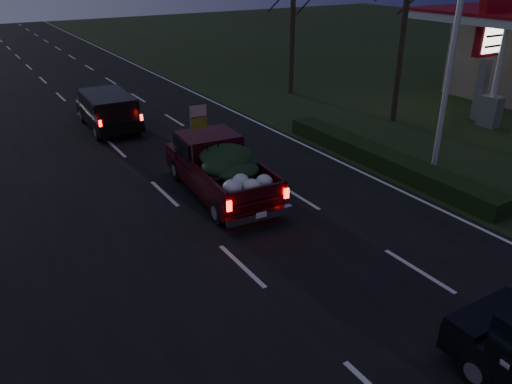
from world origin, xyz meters
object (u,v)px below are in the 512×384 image
lead_suv (108,107)px  pickup_truck (220,165)px  gas_price_pylon (491,38)px  light_pole (459,10)px

lead_suv → pickup_truck: bearing=-81.1°
gas_price_pylon → lead_suv: size_ratio=1.20×
gas_price_pylon → lead_suv: bearing=153.0°
pickup_truck → lead_suv: pickup_truck is taller
pickup_truck → lead_suv: (-0.97, 8.77, -0.02)m
gas_price_pylon → lead_suv: 17.48m
light_pole → gas_price_pylon: bearing=24.7°
gas_price_pylon → light_pole: bearing=-155.3°
light_pole → pickup_truck: light_pole is taller
light_pole → gas_price_pylon: size_ratio=1.64×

